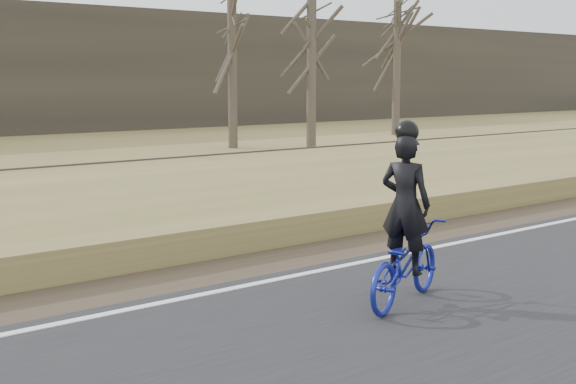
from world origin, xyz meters
TOP-DOWN VIEW (x-y plane):
  - ground at (0.00, 0.00)m, footprint 120.00×120.00m
  - edge_line at (0.00, 0.20)m, footprint 120.00×0.12m
  - shoulder at (0.00, 1.20)m, footprint 120.00×1.60m
  - embankment at (0.00, 4.20)m, footprint 120.00×5.00m
  - ballast at (0.00, 8.00)m, footprint 120.00×3.00m
  - railroad at (0.00, 8.00)m, footprint 120.00×2.40m
  - cyclist at (-2.76, -1.54)m, footprint 1.84×1.15m
  - bare_tree_center at (8.00, 16.77)m, footprint 0.36×0.36m
  - bare_tree_right at (10.15, 14.82)m, footprint 0.36×0.36m
  - bare_tree_far_right at (17.93, 17.84)m, footprint 0.36×0.36m

SIDE VIEW (x-z plane):
  - ground at x=0.00m, z-range 0.00..0.00m
  - shoulder at x=0.00m, z-range 0.00..0.04m
  - edge_line at x=0.00m, z-range 0.06..0.07m
  - embankment at x=0.00m, z-range 0.00..0.44m
  - ballast at x=0.00m, z-range 0.00..0.45m
  - railroad at x=0.00m, z-range 0.38..0.67m
  - cyclist at x=-2.76m, z-range -0.32..1.73m
  - bare_tree_right at x=10.15m, z-range 0.00..6.68m
  - bare_tree_far_right at x=17.93m, z-range 0.00..7.33m
  - bare_tree_center at x=8.00m, z-range 0.00..7.49m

